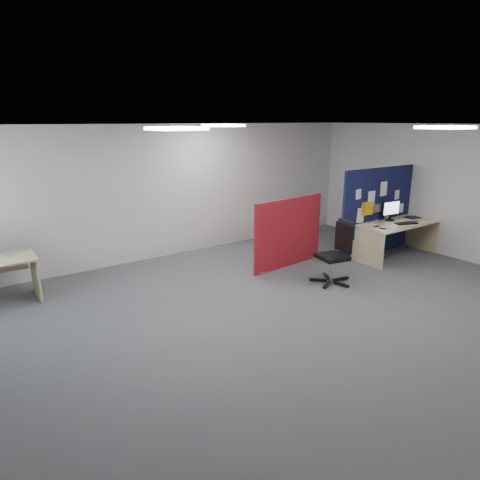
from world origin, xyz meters
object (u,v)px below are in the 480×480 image
main_desk (395,230)px  office_chair (338,249)px  monitor_main (391,210)px  red_divider (289,233)px  navy_divider (378,211)px

main_desk → office_chair: 2.15m
monitor_main → red_divider: 2.36m
monitor_main → red_divider: red_divider is taller
monitor_main → office_chair: (-2.14, -0.52, -0.34)m
navy_divider → red_divider: size_ratio=1.24×
monitor_main → office_chair: bearing=-161.0°
main_desk → red_divider: (-2.23, 0.80, 0.09)m
monitor_main → red_divider: size_ratio=0.27×
main_desk → monitor_main: bearing=82.0°
main_desk → monitor_main: size_ratio=3.95×
navy_divider → monitor_main: bearing=-55.9°
main_desk → red_divider: bearing=160.3°
main_desk → office_chair: size_ratio=1.74×
main_desk → monitor_main: monitor_main is taller
red_divider → office_chair: red_divider is taller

